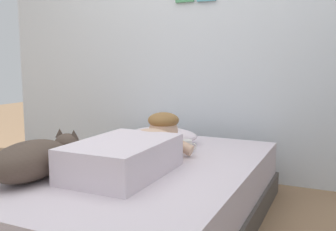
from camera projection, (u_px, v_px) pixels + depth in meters
name	position (u px, v px, depth m)	size (l,w,h in m)	color
back_wall	(198.00, 29.00, 3.21)	(3.96, 0.12, 2.50)	silver
bed	(133.00, 194.00, 2.27)	(1.41, 1.93, 0.38)	#4C4742
pillow	(163.00, 135.00, 2.80)	(0.52, 0.32, 0.11)	silver
person_lying	(136.00, 149.00, 2.12)	(0.43, 0.92, 0.27)	silver
dog	(35.00, 159.00, 1.92)	(0.26, 0.57, 0.21)	#4C3D33
coffee_cup	(186.00, 146.00, 2.52)	(0.13, 0.09, 0.07)	white
cell_phone	(163.00, 168.00, 2.10)	(0.07, 0.14, 0.01)	black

